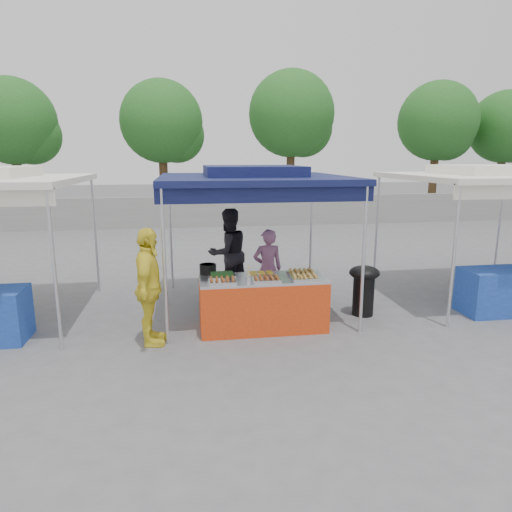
{
  "coord_description": "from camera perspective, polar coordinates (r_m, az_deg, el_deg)",
  "views": [
    {
      "loc": [
        -1.17,
        -6.98,
        2.73
      ],
      "look_at": [
        0.0,
        0.6,
        1.05
      ],
      "focal_mm": 32.0,
      "sensor_mm": 36.0,
      "label": 1
    }
  ],
  "objects": [
    {
      "name": "cooking_pot",
      "position": [
        7.5,
        -6.03,
        -1.62
      ],
      "size": [
        0.27,
        0.27,
        0.16
      ],
      "primitive_type": "cylinder",
      "color": "black",
      "rests_on": "vendor_table"
    },
    {
      "name": "skewer_cup",
      "position": [
        6.88,
        -0.91,
        -3.07
      ],
      "size": [
        0.08,
        0.08,
        0.1
      ],
      "primitive_type": "cylinder",
      "color": "silver",
      "rests_on": "vendor_table"
    },
    {
      "name": "food_tray_br",
      "position": [
        7.43,
        5.66,
        -2.1
      ],
      "size": [
        0.42,
        0.3,
        0.07
      ],
      "color": "silver",
      "rests_on": "vendor_table"
    },
    {
      "name": "helper_man",
      "position": [
        8.94,
        -3.47,
        0.37
      ],
      "size": [
        1.05,
        0.96,
        1.75
      ],
      "primitive_type": "imported",
      "rotation": [
        0.0,
        0.0,
        3.58
      ],
      "color": "black",
      "rests_on": "ground_plane"
    },
    {
      "name": "crate_stacked",
      "position": [
        8.11,
        2.4,
        -3.97
      ],
      "size": [
        0.5,
        0.35,
        0.3
      ],
      "primitive_type": "cube",
      "color": "#1530AF",
      "rests_on": "crate_right"
    },
    {
      "name": "wok_burner",
      "position": [
        8.17,
        13.32,
        -3.66
      ],
      "size": [
        0.53,
        0.53,
        0.89
      ],
      "rotation": [
        0.0,
        0.0,
        0.44
      ],
      "color": "black",
      "rests_on": "ground_plane"
    },
    {
      "name": "food_tray_fr",
      "position": [
        7.12,
        6.1,
        -2.74
      ],
      "size": [
        0.42,
        0.3,
        0.07
      ],
      "color": "silver",
      "rests_on": "vendor_table"
    },
    {
      "name": "ground_plane",
      "position": [
        7.59,
        0.7,
        -8.74
      ],
      "size": [
        80.0,
        80.0,
        0.0
      ],
      "primitive_type": "plane",
      "color": "slate"
    },
    {
      "name": "neighbor_stall_right",
      "position": [
        9.52,
        27.98,
        4.09
      ],
      "size": [
        3.2,
        3.2,
        2.57
      ],
      "color": "silver",
      "rests_on": "ground_plane"
    },
    {
      "name": "back_wall",
      "position": [
        18.15,
        -5.03,
        5.56
      ],
      "size": [
        40.0,
        0.25,
        1.2
      ],
      "primitive_type": "cube",
      "color": "gray",
      "rests_on": "ground_plane"
    },
    {
      "name": "food_tray_bl",
      "position": [
        7.24,
        -4.27,
        -2.45
      ],
      "size": [
        0.42,
        0.3,
        0.07
      ],
      "color": "silver",
      "rests_on": "vendor_table"
    },
    {
      "name": "vendor_table",
      "position": [
        7.35,
        0.83,
        -5.92
      ],
      "size": [
        2.0,
        0.8,
        0.85
      ],
      "color": "red",
      "rests_on": "ground_plane"
    },
    {
      "name": "tree_0",
      "position": [
        20.71,
        -27.73,
        14.28
      ],
      "size": [
        3.42,
        3.34,
        5.74
      ],
      "color": "#46301A",
      "rests_on": "ground_plane"
    },
    {
      "name": "tree_4",
      "position": [
        25.47,
        28.9,
        13.62
      ],
      "size": [
        3.44,
        3.37,
        5.79
      ],
      "color": "#46301A",
      "rests_on": "ground_plane"
    },
    {
      "name": "food_tray_fm",
      "position": [
        7.0,
        1.28,
        -2.95
      ],
      "size": [
        0.42,
        0.3,
        0.07
      ],
      "color": "silver",
      "rests_on": "vendor_table"
    },
    {
      "name": "crate_right",
      "position": [
        8.2,
        2.38,
        -5.99
      ],
      "size": [
        0.51,
        0.36,
        0.3
      ],
      "primitive_type": "cube",
      "color": "#1530AF",
      "rests_on": "ground_plane"
    },
    {
      "name": "food_tray_bm",
      "position": [
        7.32,
        0.66,
        -2.25
      ],
      "size": [
        0.42,
        0.3,
        0.07
      ],
      "color": "silver",
      "rests_on": "vendor_table"
    },
    {
      "name": "tree_3",
      "position": [
        23.04,
        21.99,
        14.98
      ],
      "size": [
        3.57,
        3.52,
        6.05
      ],
      "color": "#46301A",
      "rests_on": "ground_plane"
    },
    {
      "name": "vendor_woman",
      "position": [
        8.27,
        1.46,
        -1.63
      ],
      "size": [
        0.55,
        0.37,
        1.47
      ],
      "primitive_type": "imported",
      "rotation": [
        0.0,
        0.0,
        3.17
      ],
      "color": "#945E84",
      "rests_on": "ground_plane"
    },
    {
      "name": "tree_2",
      "position": [
        20.9,
        4.81,
        16.84
      ],
      "size": [
        3.75,
        3.73,
        6.41
      ],
      "color": "#46301A",
      "rests_on": "ground_plane"
    },
    {
      "name": "food_tray_fl",
      "position": [
        6.91,
        -4.23,
        -3.17
      ],
      "size": [
        0.42,
        0.3,
        0.07
      ],
      "color": "silver",
      "rests_on": "vendor_table"
    },
    {
      "name": "main_canopy",
      "position": [
        8.05,
        -0.41,
        9.78
      ],
      "size": [
        3.2,
        3.2,
        2.57
      ],
      "color": "silver",
      "rests_on": "ground_plane"
    },
    {
      "name": "tree_1",
      "position": [
        20.11,
        -11.29,
        15.74
      ],
      "size": [
        3.47,
        3.4,
        5.85
      ],
      "color": "#46301A",
      "rests_on": "ground_plane"
    },
    {
      "name": "crate_left",
      "position": [
        8.05,
        -2.21,
        -6.46
      ],
      "size": [
        0.45,
        0.32,
        0.27
      ],
      "primitive_type": "cube",
      "color": "#1530AF",
      "rests_on": "ground_plane"
    },
    {
      "name": "customer_person",
      "position": [
        6.8,
        -13.24,
        -3.85
      ],
      "size": [
        0.48,
        1.04,
        1.74
      ],
      "primitive_type": "imported",
      "rotation": [
        0.0,
        0.0,
        1.52
      ],
      "color": "yellow",
      "rests_on": "ground_plane"
    }
  ]
}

